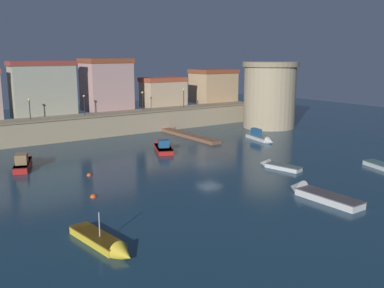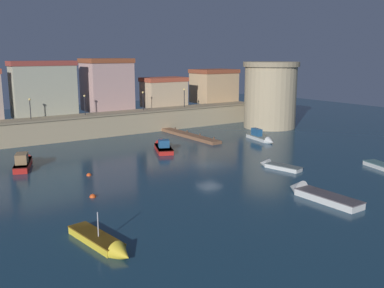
{
  "view_description": "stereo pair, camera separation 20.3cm",
  "coord_description": "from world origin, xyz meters",
  "px_view_note": "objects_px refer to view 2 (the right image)",
  "views": [
    {
      "loc": [
        -28.97,
        -38.42,
        12.32
      ],
      "look_at": [
        0.0,
        3.45,
        1.86
      ],
      "focal_mm": 41.14,
      "sensor_mm": 36.0,
      "label": 1
    },
    {
      "loc": [
        -28.8,
        -38.53,
        12.32
      ],
      "look_at": [
        0.0,
        3.45,
        1.86
      ],
      "focal_mm": 41.14,
      "sensor_mm": 36.0,
      "label": 2
    }
  ],
  "objects_px": {
    "fortress_tower": "(270,95)",
    "moored_boat_1": "(276,166)",
    "quay_lamp_3": "(184,95)",
    "quay_lamp_0": "(30,105)",
    "moored_boat_2": "(261,138)",
    "quay_lamp_2": "(143,98)",
    "moored_boat_7": "(23,162)",
    "moored_boat_6": "(104,243)",
    "moored_boat_0": "(316,194)",
    "mooring_buoy_0": "(93,197)",
    "quay_lamp_1": "(85,101)",
    "mooring_buoy_1": "(89,175)",
    "moored_boat_5": "(162,146)"
  },
  "relations": [
    {
      "from": "quay_lamp_2",
      "to": "moored_boat_2",
      "type": "relative_size",
      "value": 0.47
    },
    {
      "from": "quay_lamp_3",
      "to": "moored_boat_7",
      "type": "distance_m",
      "value": 33.06
    },
    {
      "from": "moored_boat_5",
      "to": "fortress_tower",
      "type": "bearing_deg",
      "value": -55.02
    },
    {
      "from": "quay_lamp_0",
      "to": "moored_boat_2",
      "type": "relative_size",
      "value": 0.45
    },
    {
      "from": "fortress_tower",
      "to": "moored_boat_5",
      "type": "xyz_separation_m",
      "value": [
        -24.24,
        -5.12,
        -5.16
      ]
    },
    {
      "from": "moored_boat_5",
      "to": "moored_boat_2",
      "type": "bearing_deg",
      "value": -77.8
    },
    {
      "from": "moored_boat_0",
      "to": "moored_boat_1",
      "type": "bearing_deg",
      "value": -26.34
    },
    {
      "from": "moored_boat_1",
      "to": "mooring_buoy_0",
      "type": "xyz_separation_m",
      "value": [
        -20.51,
        1.88,
        -0.26
      ]
    },
    {
      "from": "moored_boat_0",
      "to": "mooring_buoy_1",
      "type": "height_order",
      "value": "moored_boat_0"
    },
    {
      "from": "moored_boat_1",
      "to": "mooring_buoy_0",
      "type": "distance_m",
      "value": 20.6
    },
    {
      "from": "moored_boat_6",
      "to": "mooring_buoy_0",
      "type": "relative_size",
      "value": 11.47
    },
    {
      "from": "mooring_buoy_0",
      "to": "mooring_buoy_1",
      "type": "distance_m",
      "value": 7.28
    },
    {
      "from": "quay_lamp_2",
      "to": "moored_boat_5",
      "type": "height_order",
      "value": "quay_lamp_2"
    },
    {
      "from": "quay_lamp_2",
      "to": "moored_boat_7",
      "type": "xyz_separation_m",
      "value": [
        -22.07,
        -12.92,
        -4.88
      ]
    },
    {
      "from": "moored_boat_7",
      "to": "mooring_buoy_0",
      "type": "height_order",
      "value": "moored_boat_7"
    },
    {
      "from": "fortress_tower",
      "to": "quay_lamp_3",
      "type": "height_order",
      "value": "fortress_tower"
    },
    {
      "from": "quay_lamp_1",
      "to": "moored_boat_6",
      "type": "relative_size",
      "value": 0.45
    },
    {
      "from": "mooring_buoy_0",
      "to": "quay_lamp_0",
      "type": "bearing_deg",
      "value": 85.51
    },
    {
      "from": "moored_boat_6",
      "to": "moored_boat_7",
      "type": "distance_m",
      "value": 24.69
    },
    {
      "from": "quay_lamp_0",
      "to": "moored_boat_0",
      "type": "height_order",
      "value": "quay_lamp_0"
    },
    {
      "from": "moored_boat_6",
      "to": "moored_boat_7",
      "type": "bearing_deg",
      "value": 170.09
    },
    {
      "from": "fortress_tower",
      "to": "moored_boat_2",
      "type": "relative_size",
      "value": 1.72
    },
    {
      "from": "quay_lamp_2",
      "to": "moored_boat_0",
      "type": "distance_m",
      "value": 39.22
    },
    {
      "from": "moored_boat_6",
      "to": "mooring_buoy_0",
      "type": "xyz_separation_m",
      "value": [
        3.29,
        10.16,
        -0.3
      ]
    },
    {
      "from": "quay_lamp_3",
      "to": "moored_boat_7",
      "type": "height_order",
      "value": "quay_lamp_3"
    },
    {
      "from": "moored_boat_1",
      "to": "moored_boat_5",
      "type": "xyz_separation_m",
      "value": [
        -5.45,
        15.29,
        0.15
      ]
    },
    {
      "from": "fortress_tower",
      "to": "mooring_buoy_0",
      "type": "relative_size",
      "value": 18.99
    },
    {
      "from": "quay_lamp_0",
      "to": "moored_boat_0",
      "type": "relative_size",
      "value": 0.4
    },
    {
      "from": "mooring_buoy_0",
      "to": "moored_boat_5",
      "type": "bearing_deg",
      "value": 41.68
    },
    {
      "from": "moored_boat_6",
      "to": "moored_boat_0",
      "type": "bearing_deg",
      "value": 79.24
    },
    {
      "from": "moored_boat_1",
      "to": "moored_boat_5",
      "type": "bearing_deg",
      "value": 7.35
    },
    {
      "from": "moored_boat_7",
      "to": "quay_lamp_1",
      "type": "bearing_deg",
      "value": -23.47
    },
    {
      "from": "mooring_buoy_0",
      "to": "mooring_buoy_1",
      "type": "height_order",
      "value": "mooring_buoy_0"
    },
    {
      "from": "quay_lamp_1",
      "to": "moored_boat_0",
      "type": "xyz_separation_m",
      "value": [
        5.93,
        -38.69,
        -5.08
      ]
    },
    {
      "from": "mooring_buoy_0",
      "to": "mooring_buoy_1",
      "type": "relative_size",
      "value": 1.13
    },
    {
      "from": "moored_boat_7",
      "to": "quay_lamp_0",
      "type": "bearing_deg",
      "value": 1.3
    },
    {
      "from": "quay_lamp_3",
      "to": "mooring_buoy_1",
      "type": "relative_size",
      "value": 6.11
    },
    {
      "from": "quay_lamp_3",
      "to": "mooring_buoy_0",
      "type": "bearing_deg",
      "value": -135.36
    },
    {
      "from": "moored_boat_1",
      "to": "moored_boat_7",
      "type": "height_order",
      "value": "moored_boat_7"
    },
    {
      "from": "moored_boat_0",
      "to": "mooring_buoy_0",
      "type": "relative_size",
      "value": 12.66
    },
    {
      "from": "quay_lamp_2",
      "to": "moored_boat_6",
      "type": "bearing_deg",
      "value": -121.58
    },
    {
      "from": "fortress_tower",
      "to": "moored_boat_1",
      "type": "xyz_separation_m",
      "value": [
        -18.78,
        -20.4,
        -5.32
      ]
    },
    {
      "from": "quay_lamp_1",
      "to": "mooring_buoy_1",
      "type": "distance_m",
      "value": 22.6
    },
    {
      "from": "quay_lamp_3",
      "to": "moored_boat_7",
      "type": "bearing_deg",
      "value": -156.72
    },
    {
      "from": "moored_boat_1",
      "to": "moored_boat_6",
      "type": "bearing_deg",
      "value": 96.9
    },
    {
      "from": "quay_lamp_1",
      "to": "fortress_tower",
      "type": "bearing_deg",
      "value": -16.93
    },
    {
      "from": "moored_boat_0",
      "to": "moored_boat_2",
      "type": "relative_size",
      "value": 1.14
    },
    {
      "from": "quay_lamp_0",
      "to": "moored_boat_2",
      "type": "height_order",
      "value": "quay_lamp_0"
    },
    {
      "from": "fortress_tower",
      "to": "mooring_buoy_1",
      "type": "relative_size",
      "value": 21.46
    },
    {
      "from": "quay_lamp_1",
      "to": "quay_lamp_2",
      "type": "relative_size",
      "value": 0.99
    }
  ]
}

